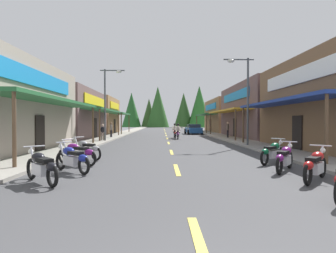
{
  "coord_description": "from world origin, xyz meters",
  "views": [
    {
      "loc": [
        -0.54,
        -1.72,
        1.75
      ],
      "look_at": [
        0.25,
        33.91,
        1.11
      ],
      "focal_mm": 29.29,
      "sensor_mm": 36.0,
      "label": 1
    }
  ],
  "objects_px": {
    "streetlamp_left": "(109,95)",
    "motorcycle_parked_left_0": "(41,166)",
    "rider_cruising_trailing": "(175,132)",
    "pedestrian_by_shop": "(111,129)",
    "motorcycle_parked_right_1": "(315,165)",
    "motorcycle_parked_left_3": "(86,149)",
    "motorcycle_parked_left_2": "(77,153)",
    "motorcycle_parked_right_2": "(285,158)",
    "pedestrian_browsing": "(228,129)",
    "streetlamp_right": "(243,89)",
    "rider_cruising_lead": "(178,133)",
    "motorcycle_parked_left_1": "(72,158)",
    "parked_car_curbside": "(193,129)",
    "pedestrian_strolling": "(103,131)",
    "motorcycle_parked_right_3": "(273,152)"
  },
  "relations": [
    {
      "from": "pedestrian_browsing",
      "to": "parked_car_curbside",
      "type": "height_order",
      "value": "pedestrian_browsing"
    },
    {
      "from": "motorcycle_parked_right_2",
      "to": "motorcycle_parked_right_3",
      "type": "bearing_deg",
      "value": 27.52
    },
    {
      "from": "streetlamp_right",
      "to": "rider_cruising_lead",
      "type": "height_order",
      "value": "streetlamp_right"
    },
    {
      "from": "motorcycle_parked_right_1",
      "to": "motorcycle_parked_left_1",
      "type": "xyz_separation_m",
      "value": [
        -7.57,
        1.62,
        0.0
      ]
    },
    {
      "from": "motorcycle_parked_right_1",
      "to": "rider_cruising_lead",
      "type": "relative_size",
      "value": 0.75
    },
    {
      "from": "motorcycle_parked_left_3",
      "to": "parked_car_curbside",
      "type": "distance_m",
      "value": 26.6
    },
    {
      "from": "pedestrian_browsing",
      "to": "motorcycle_parked_left_2",
      "type": "bearing_deg",
      "value": -95.65
    },
    {
      "from": "rider_cruising_trailing",
      "to": "rider_cruising_lead",
      "type": "bearing_deg",
      "value": -173.56
    },
    {
      "from": "motorcycle_parked_left_3",
      "to": "pedestrian_browsing",
      "type": "bearing_deg",
      "value": -87.13
    },
    {
      "from": "motorcycle_parked_left_0",
      "to": "rider_cruising_trailing",
      "type": "bearing_deg",
      "value": -57.19
    },
    {
      "from": "rider_cruising_lead",
      "to": "parked_car_curbside",
      "type": "height_order",
      "value": "rider_cruising_lead"
    },
    {
      "from": "motorcycle_parked_right_3",
      "to": "motorcycle_parked_left_0",
      "type": "height_order",
      "value": "same"
    },
    {
      "from": "motorcycle_parked_right_1",
      "to": "pedestrian_strolling",
      "type": "height_order",
      "value": "pedestrian_strolling"
    },
    {
      "from": "parked_car_curbside",
      "to": "motorcycle_parked_left_1",
      "type": "bearing_deg",
      "value": 161.82
    },
    {
      "from": "streetlamp_left",
      "to": "motorcycle_parked_left_0",
      "type": "distance_m",
      "value": 16.28
    },
    {
      "from": "motorcycle_parked_left_0",
      "to": "motorcycle_parked_left_2",
      "type": "xyz_separation_m",
      "value": [
        -0.02,
        3.29,
        0.0
      ]
    },
    {
      "from": "motorcycle_parked_right_1",
      "to": "motorcycle_parked_right_3",
      "type": "distance_m",
      "value": 3.38
    },
    {
      "from": "rider_cruising_trailing",
      "to": "streetlamp_right",
      "type": "bearing_deg",
      "value": -157.64
    },
    {
      "from": "motorcycle_parked_left_1",
      "to": "pedestrian_by_shop",
      "type": "distance_m",
      "value": 19.37
    },
    {
      "from": "streetlamp_right",
      "to": "pedestrian_browsing",
      "type": "height_order",
      "value": "streetlamp_right"
    },
    {
      "from": "motorcycle_parked_right_1",
      "to": "motorcycle_parked_right_2",
      "type": "xyz_separation_m",
      "value": [
        -0.18,
        1.59,
        0.0
      ]
    },
    {
      "from": "motorcycle_parked_left_0",
      "to": "motorcycle_parked_left_1",
      "type": "xyz_separation_m",
      "value": [
        0.31,
        1.69,
        0.0
      ]
    },
    {
      "from": "motorcycle_parked_left_3",
      "to": "motorcycle_parked_right_3",
      "type": "bearing_deg",
      "value": -153.01
    },
    {
      "from": "pedestrian_strolling",
      "to": "rider_cruising_lead",
      "type": "bearing_deg",
      "value": 100.28
    },
    {
      "from": "motorcycle_parked_left_1",
      "to": "pedestrian_browsing",
      "type": "distance_m",
      "value": 20.72
    },
    {
      "from": "rider_cruising_trailing",
      "to": "pedestrian_by_shop",
      "type": "relative_size",
      "value": 1.27
    },
    {
      "from": "motorcycle_parked_right_2",
      "to": "motorcycle_parked_left_0",
      "type": "height_order",
      "value": "same"
    },
    {
      "from": "rider_cruising_lead",
      "to": "pedestrian_by_shop",
      "type": "bearing_deg",
      "value": 79.83
    },
    {
      "from": "streetlamp_left",
      "to": "parked_car_curbside",
      "type": "relative_size",
      "value": 1.42
    },
    {
      "from": "streetlamp_left",
      "to": "streetlamp_right",
      "type": "distance_m",
      "value": 11.26
    },
    {
      "from": "streetlamp_left",
      "to": "motorcycle_parked_right_2",
      "type": "bearing_deg",
      "value": -57.96
    },
    {
      "from": "motorcycle_parked_left_3",
      "to": "pedestrian_browsing",
      "type": "relative_size",
      "value": 1.02
    },
    {
      "from": "pedestrian_strolling",
      "to": "pedestrian_by_shop",
      "type": "bearing_deg",
      "value": 167.84
    },
    {
      "from": "motorcycle_parked_right_1",
      "to": "motorcycle_parked_left_0",
      "type": "bearing_deg",
      "value": 134.51
    },
    {
      "from": "streetlamp_right",
      "to": "motorcycle_parked_left_2",
      "type": "relative_size",
      "value": 3.24
    },
    {
      "from": "pedestrian_strolling",
      "to": "pedestrian_browsing",
      "type": "bearing_deg",
      "value": 93.17
    },
    {
      "from": "rider_cruising_trailing",
      "to": "pedestrian_by_shop",
      "type": "xyz_separation_m",
      "value": [
        -6.67,
        -0.15,
        0.32
      ]
    },
    {
      "from": "motorcycle_parked_right_2",
      "to": "rider_cruising_trailing",
      "type": "distance_m",
      "value": 19.64
    },
    {
      "from": "motorcycle_parked_left_3",
      "to": "streetlamp_left",
      "type": "bearing_deg",
      "value": -47.35
    },
    {
      "from": "motorcycle_parked_right_1",
      "to": "motorcycle_parked_left_3",
      "type": "height_order",
      "value": "same"
    },
    {
      "from": "motorcycle_parked_right_2",
      "to": "motorcycle_parked_right_3",
      "type": "relative_size",
      "value": 1.09
    },
    {
      "from": "streetlamp_left",
      "to": "motorcycle_parked_right_2",
      "type": "distance_m",
      "value": 17.1
    },
    {
      "from": "streetlamp_left",
      "to": "motorcycle_parked_right_2",
      "type": "height_order",
      "value": "streetlamp_left"
    },
    {
      "from": "pedestrian_browsing",
      "to": "motorcycle_parked_left_1",
      "type": "bearing_deg",
      "value": -92.56
    },
    {
      "from": "motorcycle_parked_right_1",
      "to": "parked_car_curbside",
      "type": "xyz_separation_m",
      "value": [
        -0.1,
        30.23,
        0.2
      ]
    },
    {
      "from": "rider_cruising_trailing",
      "to": "pedestrian_strolling",
      "type": "bearing_deg",
      "value": 124.33
    },
    {
      "from": "motorcycle_parked_left_2",
      "to": "motorcycle_parked_left_3",
      "type": "distance_m",
      "value": 1.61
    },
    {
      "from": "rider_cruising_trailing",
      "to": "pedestrian_by_shop",
      "type": "distance_m",
      "value": 6.68
    },
    {
      "from": "motorcycle_parked_right_3",
      "to": "rider_cruising_trailing",
      "type": "xyz_separation_m",
      "value": [
        -3.24,
        17.63,
        0.17
      ]
    },
    {
      "from": "motorcycle_parked_left_1",
      "to": "pedestrian_strolling",
      "type": "xyz_separation_m",
      "value": [
        -2.13,
        14.72,
        0.4
      ]
    }
  ]
}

